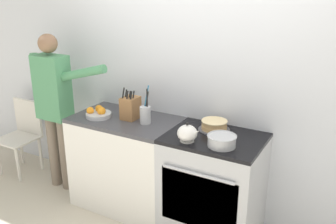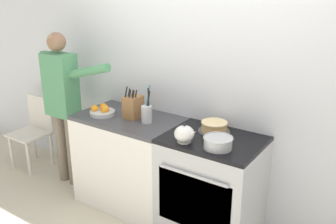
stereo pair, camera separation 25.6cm
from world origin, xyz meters
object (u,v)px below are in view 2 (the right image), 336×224
object	(u,v)px
mixing_bowl	(218,143)
dining_chair	(35,127)
tea_kettle	(184,134)
fruit_bowl	(102,111)
person_baker	(62,97)
stove_range	(211,187)
knife_block	(133,107)
utensil_crock	(147,113)
layer_cake	(214,127)

from	to	relation	value
mixing_bowl	dining_chair	distance (m)	2.50
dining_chair	mixing_bowl	bearing A→B (deg)	20.32
dining_chair	tea_kettle	bearing A→B (deg)	18.71
fruit_bowl	person_baker	bearing A→B (deg)	178.06
mixing_bowl	dining_chair	size ratio (longest dim) A/B	0.28
tea_kettle	person_baker	xyz separation A→B (m)	(-1.54, 0.12, 0.00)
stove_range	tea_kettle	world-z (taller)	tea_kettle
knife_block	dining_chair	world-z (taller)	knife_block
knife_block	fruit_bowl	world-z (taller)	knife_block
utensil_crock	fruit_bowl	world-z (taller)	utensil_crock
stove_range	fruit_bowl	xyz separation A→B (m)	(-1.13, -0.09, 0.48)
fruit_bowl	utensil_crock	bearing A→B (deg)	8.80
knife_block	dining_chair	distance (m)	1.59
stove_range	dining_chair	distance (m)	2.34
person_baker	dining_chair	size ratio (longest dim) A/B	1.98
layer_cake	mixing_bowl	distance (m)	0.33
stove_range	layer_cake	world-z (taller)	layer_cake
tea_kettle	mixing_bowl	size ratio (longest dim) A/B	0.85
layer_cake	dining_chair	distance (m)	2.33
tea_kettle	layer_cake	bearing A→B (deg)	73.43
tea_kettle	knife_block	world-z (taller)	knife_block
layer_cake	mixing_bowl	world-z (taller)	mixing_bowl
mixing_bowl	knife_block	distance (m)	0.97
stove_range	utensil_crock	world-z (taller)	utensil_crock
layer_cake	tea_kettle	size ratio (longest dim) A/B	1.38
fruit_bowl	layer_cake	bearing A→B (deg)	11.59
stove_range	layer_cake	xyz separation A→B (m)	(-0.06, 0.13, 0.49)
stove_range	utensil_crock	size ratio (longest dim) A/B	2.60
stove_range	utensil_crock	xyz separation A→B (m)	(-0.65, -0.01, 0.53)
dining_chair	fruit_bowl	bearing A→B (deg)	19.13
tea_kettle	person_baker	size ratio (longest dim) A/B	0.12
utensil_crock	dining_chair	bearing A→B (deg)	178.91
tea_kettle	fruit_bowl	xyz separation A→B (m)	(-0.97, 0.10, -0.03)
layer_cake	person_baker	world-z (taller)	person_baker
stove_range	person_baker	distance (m)	1.77
fruit_bowl	mixing_bowl	bearing A→B (deg)	-2.60
tea_kettle	utensil_crock	xyz separation A→B (m)	(-0.50, 0.17, 0.02)
knife_block	utensil_crock	bearing A→B (deg)	-11.15
utensil_crock	stove_range	bearing A→B (deg)	1.21
mixing_bowl	utensil_crock	bearing A→B (deg)	170.46
layer_cake	tea_kettle	distance (m)	0.33
stove_range	tea_kettle	distance (m)	0.57
layer_cake	person_baker	size ratio (longest dim) A/B	0.16
tea_kettle	utensil_crock	distance (m)	0.53
layer_cake	knife_block	world-z (taller)	knife_block
stove_range	mixing_bowl	bearing A→B (deg)	-51.50
layer_cake	person_baker	distance (m)	1.65
utensil_crock	fruit_bowl	size ratio (longest dim) A/B	1.47
mixing_bowl	person_baker	xyz separation A→B (m)	(-1.81, 0.08, 0.02)
mixing_bowl	utensil_crock	size ratio (longest dim) A/B	0.66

